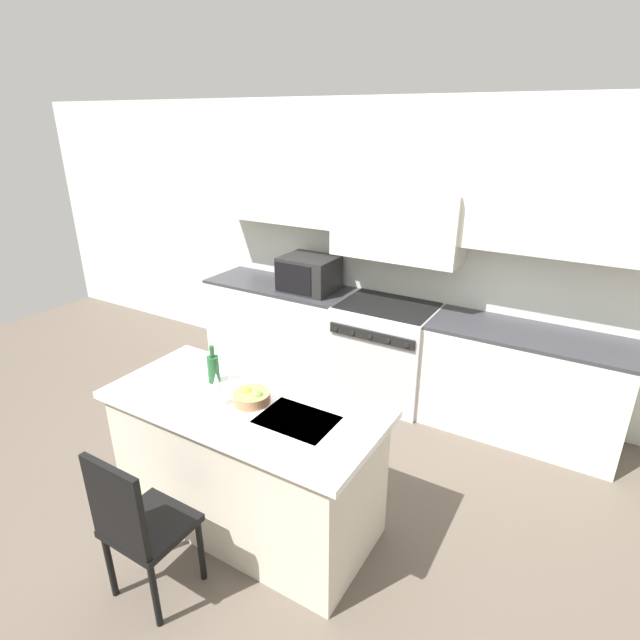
{
  "coord_description": "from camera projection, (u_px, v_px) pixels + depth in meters",
  "views": [
    {
      "loc": [
        1.65,
        -2.01,
        2.53
      ],
      "look_at": [
        -0.05,
        0.83,
        1.17
      ],
      "focal_mm": 28.0,
      "sensor_mm": 36.0,
      "label": 1
    }
  ],
  "objects": [
    {
      "name": "wine_glass_far",
      "position": [
        228.0,
        361.0,
        3.22
      ],
      "size": [
        0.07,
        0.07,
        0.21
      ],
      "color": "white",
      "rests_on": "kitchen_island"
    },
    {
      "name": "range_stove",
      "position": [
        385.0,
        351.0,
        4.71
      ],
      "size": [
        0.87,
        0.7,
        0.94
      ],
      "color": "#B7B7BC",
      "rests_on": "ground_plane"
    },
    {
      "name": "island_chair",
      "position": [
        137.0,
        523.0,
        2.63
      ],
      "size": [
        0.42,
        0.4,
        0.98
      ],
      "color": "black",
      "rests_on": "ground_plane"
    },
    {
      "name": "fruit_bowl",
      "position": [
        252.0,
        397.0,
        3.01
      ],
      "size": [
        0.23,
        0.23,
        0.09
      ],
      "color": "#996B47",
      "rests_on": "kitchen_island"
    },
    {
      "name": "ground_plane",
      "position": [
        263.0,
        524.0,
        3.34
      ],
      "size": [
        10.0,
        10.0,
        0.0
      ],
      "primitive_type": "plane",
      "color": "brown"
    },
    {
      "name": "wine_bottle",
      "position": [
        213.0,
        368.0,
        3.22
      ],
      "size": [
        0.08,
        0.08,
        0.26
      ],
      "color": "#194723",
      "rests_on": "kitchen_island"
    },
    {
      "name": "microwave",
      "position": [
        309.0,
        274.0,
        4.9
      ],
      "size": [
        0.52,
        0.44,
        0.34
      ],
      "color": "black",
      "rests_on": "back_counter"
    },
    {
      "name": "back_cabinetry",
      "position": [
        404.0,
        226.0,
        4.49
      ],
      "size": [
        10.0,
        0.46,
        2.7
      ],
      "color": "silver",
      "rests_on": "ground_plane"
    },
    {
      "name": "wine_glass_near",
      "position": [
        217.0,
        383.0,
        2.94
      ],
      "size": [
        0.07,
        0.07,
        0.21
      ],
      "color": "white",
      "rests_on": "kitchen_island"
    },
    {
      "name": "back_counter",
      "position": [
        386.0,
        351.0,
        4.73
      ],
      "size": [
        3.99,
        0.62,
        0.92
      ],
      "color": "silver",
      "rests_on": "ground_plane"
    },
    {
      "name": "kitchen_island",
      "position": [
        247.0,
        462.0,
        3.21
      ],
      "size": [
        1.75,
        0.81,
        0.92
      ],
      "color": "beige",
      "rests_on": "ground_plane"
    }
  ]
}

